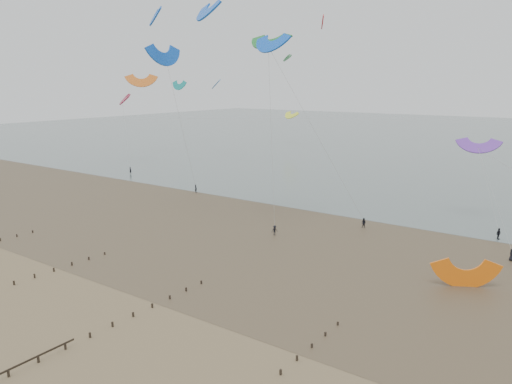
# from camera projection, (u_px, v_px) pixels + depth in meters

# --- Properties ---
(ground) EXTENTS (500.00, 500.00, 0.00)m
(ground) POSITION_uv_depth(u_px,v_px,m) (97.00, 312.00, 52.38)
(ground) COLOR brown
(ground) RESTS_ON ground
(sea_and_shore) EXTENTS (500.00, 665.00, 0.03)m
(sea_and_shore) POSITION_uv_depth(u_px,v_px,m) (255.00, 229.00, 82.08)
(sea_and_shore) COLOR #475654
(sea_and_shore) RESTS_ON ground
(kitesurfer_lead) EXTENTS (0.75, 0.60, 1.80)m
(kitesurfer_lead) POSITION_uv_depth(u_px,v_px,m) (196.00, 189.00, 109.10)
(kitesurfer_lead) COLOR black
(kitesurfer_lead) RESTS_ON ground
(kitesurfers) EXTENTS (131.30, 27.46, 1.83)m
(kitesurfers) POSITION_uv_depth(u_px,v_px,m) (455.00, 233.00, 77.14)
(kitesurfers) COLOR black
(kitesurfers) RESTS_ON ground
(grounded_kite) EXTENTS (8.44, 7.85, 3.71)m
(grounded_kite) POSITION_uv_depth(u_px,v_px,m) (465.00, 287.00, 58.90)
(grounded_kite) COLOR orange
(grounded_kite) RESTS_ON ground
(kites_airborne) EXTENTS (226.78, 116.77, 39.13)m
(kites_airborne) POSITION_uv_depth(u_px,v_px,m) (347.00, 82.00, 119.64)
(kites_airborne) COLOR #F2FF2F
(kites_airborne) RESTS_ON ground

